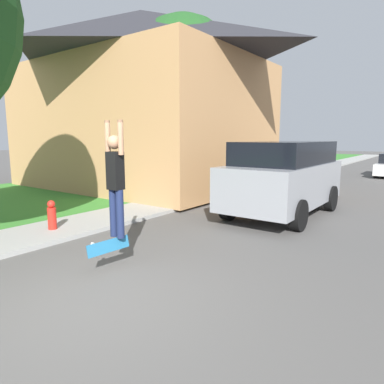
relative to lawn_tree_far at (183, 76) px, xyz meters
The scene contains 9 objects.
ground_plane 11.61m from the lawn_tree_far, 59.40° to the right, with size 120.00×120.00×0.00m, color #54514F.
lawn 6.27m from the lawn_tree_far, 130.38° to the right, with size 10.00×80.00×0.08m.
sidewalk 5.96m from the lawn_tree_far, 60.13° to the right, with size 1.80×80.00×0.10m.
house 2.29m from the lawn_tree_far, behind, with size 10.96×8.22×7.70m.
lawn_tree_far is the anchor object (origin of this frame).
suv_parked 6.98m from the lawn_tree_far, 22.79° to the right, with size 2.20×4.68×2.14m.
skateboarder 9.83m from the lawn_tree_far, 59.40° to the right, with size 0.41×0.23×1.99m.
skateboard 10.43m from the lawn_tree_far, 60.04° to the right, with size 0.21×0.80×0.26m.
fire_hydrant 8.83m from the lawn_tree_far, 76.37° to the right, with size 0.20×0.20×0.70m.
Camera 1 is at (3.79, -2.75, 2.26)m, focal length 32.00 mm.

